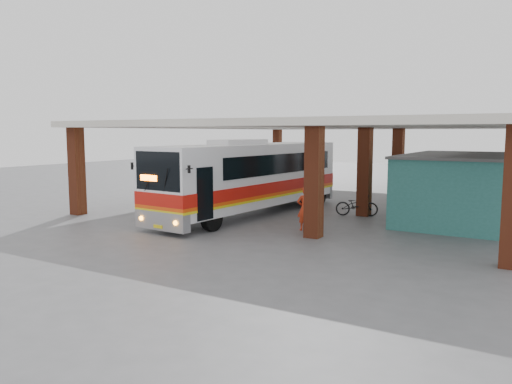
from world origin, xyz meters
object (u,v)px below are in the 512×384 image
object	(u,v)px
pedestrian	(305,208)
motorcycle	(357,205)
coach_bus	(251,177)
red_chair	(427,200)

from	to	relation	value
pedestrian	motorcycle	bearing A→B (deg)	-135.54
coach_bus	red_chair	size ratio (longest dim) A/B	15.54
motorcycle	pedestrian	xyz separation A→B (m)	(-0.64, -4.61, 0.39)
coach_bus	red_chair	bearing A→B (deg)	48.29
coach_bus	pedestrian	size ratio (longest dim) A/B	7.04
pedestrian	coach_bus	bearing A→B (deg)	-67.44
coach_bus	pedestrian	world-z (taller)	coach_bus
motorcycle	red_chair	size ratio (longest dim) A/B	2.43
coach_bus	motorcycle	size ratio (longest dim) A/B	6.39
motorcycle	red_chair	bearing A→B (deg)	-47.02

